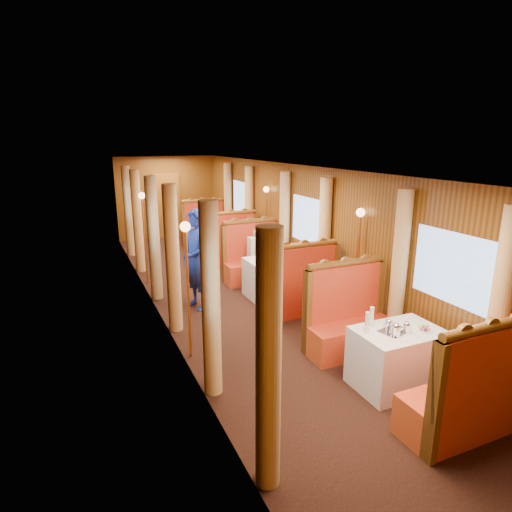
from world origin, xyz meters
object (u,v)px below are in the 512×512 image
table_near (397,358)px  banquette_mid_fwd (299,291)px  table_mid (273,277)px  rose_vase_mid (273,250)px  teapot_left (396,332)px  banquette_far_fwd (230,247)px  rose_vase_far (216,220)px  teapot_back (388,326)px  passenger (258,251)px  banquette_near_fwd (466,399)px  teapot_right (406,329)px  banquette_far_aft (205,231)px  steward (197,260)px  tea_tray (394,332)px  table_far (217,240)px  fruit_plate (424,329)px  banquette_mid_aft (253,262)px  banquette_near_aft (349,323)px

table_near → banquette_mid_fwd: banquette_mid_fwd is taller
table_mid → rose_vase_mid: size_ratio=2.92×
teapot_left → rose_vase_mid: 3.65m
banquette_far_fwd → rose_vase_far: bearing=90.9°
teapot_back → passenger: bearing=90.5°
banquette_near_fwd → rose_vase_far: bearing=90.1°
table_near → banquette_mid_fwd: 2.49m
teapot_right → teapot_back: size_ratio=0.95×
table_mid → banquette_far_fwd: bearing=90.0°
teapot_right → rose_vase_mid: 3.62m
banquette_far_aft → steward: 4.81m
banquette_mid_fwd → rose_vase_mid: size_ratio=3.72×
tea_tray → passenger: size_ratio=0.45×
banquette_near_fwd → banquette_mid_fwd: same height
teapot_left → passenger: passenger is taller
teapot_left → steward: bearing=123.0°
banquette_far_fwd → tea_tray: bearing=-91.0°
passenger → banquette_mid_fwd: bearing=-90.0°
banquette_far_fwd → tea_tray: (-0.10, -6.00, 0.33)m
banquette_far_aft → rose_vase_far: bearing=-90.9°
banquette_mid_fwd → steward: (-1.54, 0.99, 0.49)m
rose_vase_far → steward: steward is taller
banquette_near_fwd → table_far: bearing=90.0°
table_far → teapot_right: size_ratio=7.69×
banquette_far_aft → fruit_plate: (0.26, -8.14, 0.35)m
table_far → banquette_near_fwd: bearing=-90.0°
banquette_far_fwd → banquette_mid_aft: bearing=-90.0°
teapot_back → passenger: 4.17m
banquette_near_aft → table_near: bearing=-90.0°
teapot_right → fruit_plate: teapot_right is taller
banquette_mid_fwd → steward: bearing=147.1°
table_near → banquette_mid_aft: bearing=90.0°
fruit_plate → teapot_left: bearing=178.7°
banquette_far_aft → banquette_near_fwd: bearing=-90.0°
teapot_right → fruit_plate: size_ratio=0.68×
passenger → table_near: bearing=-90.0°
banquette_near_aft → banquette_mid_aft: same height
table_near → rose_vase_mid: size_ratio=2.92×
steward → table_near: bearing=4.0°
banquette_mid_fwd → teapot_right: size_ratio=9.81×
banquette_near_aft → teapot_right: 1.17m
banquette_far_aft → teapot_back: (-0.13, -7.96, 0.38)m
fruit_plate → rose_vase_far: 7.12m
fruit_plate → rose_vase_mid: rose_vase_mid is taller
teapot_right → banquette_far_fwd: bearing=113.8°
tea_tray → table_far: bearing=89.2°
passenger → banquette_near_aft: bearing=-90.0°
table_far → fruit_plate: bearing=-87.9°
banquette_far_aft → rose_vase_mid: size_ratio=3.72×
banquette_far_fwd → passenger: 1.79m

